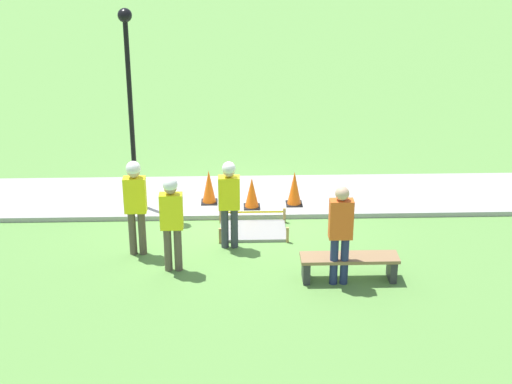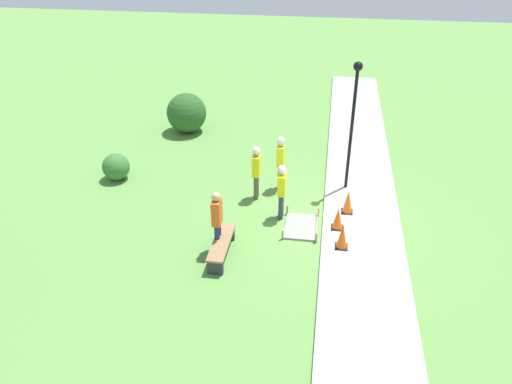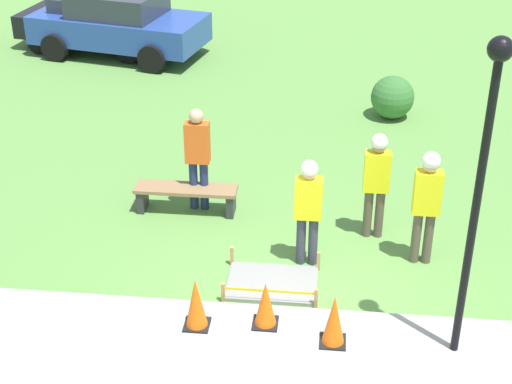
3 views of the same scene
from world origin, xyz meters
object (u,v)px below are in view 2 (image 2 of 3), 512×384
(park_bench, at_px, (222,245))
(worker_supervisor, at_px, (256,168))
(worker_trainee, at_px, (282,187))
(bystander_in_orange_shirt, at_px, (217,218))
(traffic_cone_far_patch, at_px, (338,218))
(worker_assistant, at_px, (281,158))
(traffic_cone_near_patch, at_px, (342,236))
(traffic_cone_sidewalk_edge, at_px, (348,202))
(lamppost_near, at_px, (354,109))

(park_bench, xyz_separation_m, worker_supervisor, (3.09, -0.45, 0.74))
(worker_trainee, height_order, bystander_in_orange_shirt, bystander_in_orange_shirt)
(worker_trainee, bearing_deg, traffic_cone_far_patch, -105.59)
(worker_supervisor, distance_m, bystander_in_orange_shirt, 2.95)
(traffic_cone_far_patch, distance_m, worker_assistant, 2.95)
(worker_supervisor, bearing_deg, bystander_in_orange_shirt, 168.57)
(park_bench, distance_m, worker_assistant, 4.03)
(traffic_cone_far_patch, xyz_separation_m, worker_trainee, (0.46, 1.66, 0.60))
(park_bench, xyz_separation_m, worker_trainee, (2.08, -1.34, 0.70))
(traffic_cone_near_patch, xyz_separation_m, traffic_cone_sidewalk_edge, (1.80, -0.15, -0.01))
(worker_assistant, distance_m, bystander_in_orange_shirt, 3.81)
(traffic_cone_sidewalk_edge, distance_m, park_bench, 4.14)
(traffic_cone_far_patch, relative_size, worker_assistant, 0.36)
(park_bench, distance_m, worker_supervisor, 3.21)
(park_bench, xyz_separation_m, worker_assistant, (3.79, -1.12, 0.79))
(bystander_in_orange_shirt, relative_size, lamppost_near, 0.44)
(park_bench, height_order, lamppost_near, lamppost_near)
(traffic_cone_near_patch, bearing_deg, traffic_cone_sidewalk_edge, -4.90)
(traffic_cone_near_patch, xyz_separation_m, bystander_in_orange_shirt, (-0.52, 3.26, 0.57))
(worker_trainee, bearing_deg, lamppost_near, -43.96)
(traffic_cone_near_patch, bearing_deg, bystander_in_orange_shirt, 99.09)
(worker_assistant, height_order, worker_trainee, worker_assistant)
(traffic_cone_sidewalk_edge, bearing_deg, park_bench, 127.48)
(traffic_cone_near_patch, xyz_separation_m, worker_assistant, (3.07, 2.01, 0.64))
(traffic_cone_far_patch, distance_m, lamppost_near, 3.39)
(lamppost_near, bearing_deg, traffic_cone_near_patch, 177.99)
(park_bench, bearing_deg, lamppost_near, -38.67)
(traffic_cone_sidewalk_edge, xyz_separation_m, worker_trainee, (-0.44, 1.94, 0.57))
(park_bench, bearing_deg, worker_supervisor, -8.30)
(worker_assistant, bearing_deg, traffic_cone_sidewalk_edge, -120.49)
(traffic_cone_sidewalk_edge, xyz_separation_m, worker_supervisor, (0.57, 2.83, 0.60))
(park_bench, height_order, worker_assistant, worker_assistant)
(traffic_cone_sidewalk_edge, bearing_deg, traffic_cone_far_patch, 162.65)
(traffic_cone_sidewalk_edge, height_order, worker_supervisor, worker_supervisor)
(traffic_cone_far_patch, xyz_separation_m, lamppost_near, (2.44, -0.24, 2.34))
(park_bench, relative_size, worker_supervisor, 0.96)
(worker_supervisor, bearing_deg, worker_assistant, -43.57)
(lamppost_near, bearing_deg, bystander_in_orange_shirt, 138.77)
(worker_trainee, bearing_deg, park_bench, 147.17)
(traffic_cone_near_patch, distance_m, park_bench, 3.21)
(worker_trainee, height_order, lamppost_near, lamppost_near)
(worker_trainee, bearing_deg, worker_supervisor, 41.58)
(worker_supervisor, height_order, worker_assistant, worker_assistant)
(traffic_cone_far_patch, xyz_separation_m, bystander_in_orange_shirt, (-1.42, 3.14, 0.61))
(worker_assistant, xyz_separation_m, bystander_in_orange_shirt, (-3.59, 1.25, -0.07))
(traffic_cone_sidewalk_edge, xyz_separation_m, worker_assistant, (1.27, 2.16, 0.65))
(worker_trainee, bearing_deg, traffic_cone_near_patch, -127.32)
(worker_assistant, relative_size, bystander_in_orange_shirt, 1.02)
(traffic_cone_far_patch, bearing_deg, worker_supervisor, 60.07)
(traffic_cone_far_patch, relative_size, worker_supervisor, 0.37)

